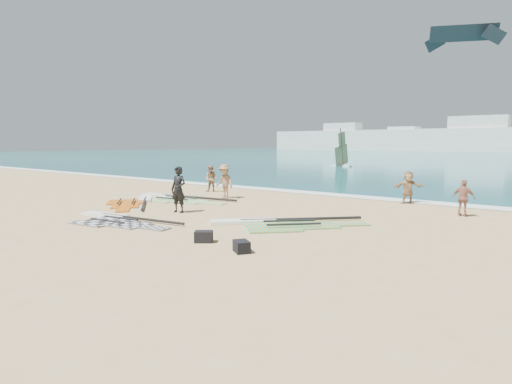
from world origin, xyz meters
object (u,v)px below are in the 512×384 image
Objects in this scene: rig_red at (135,202)px; gear_bag_near at (204,237)px; person_wetsuit at (178,190)px; beachgoer_left at (211,179)px; gear_bag_far at (242,247)px; beachgoer_back at (464,198)px; rig_orange at (276,223)px; rig_grey at (114,220)px; rig_green at (175,198)px; beachgoer_mid at (225,181)px; beachgoer_right at (408,187)px.

gear_bag_near reaches higher than rig_red.
person_wetsuit is (-4.86, 3.32, 0.84)m from gear_bag_near.
rig_red is 2.76× the size of beachgoer_left.
gear_bag_far is 10.71m from beachgoer_back.
beachgoer_back is at bearing -17.42° from beachgoer_left.
rig_orange is 2.55× the size of person_wetsuit.
rig_red is 2.25× the size of person_wetsuit.
rig_grey is 3.10m from person_wetsuit.
rig_green is 12.04m from gear_bag_far.
beachgoer_mid is at bearing 90.83° from rig_grey.
rig_grey is 14.15m from beachgoer_back.
beachgoer_right is (1.94, 8.57, 0.77)m from rig_orange.
person_wetsuit reaches higher than beachgoer_left.
rig_orange is at bearing 36.99° from rig_red.
beachgoer_back is at bearing 33.82° from rig_grey.
rig_red is 2.43× the size of beachgoer_mid.
beachgoer_back reaches higher than rig_grey.
beachgoer_right is at bearing 30.65° from rig_orange.
rig_green is (-3.15, 5.82, 0.00)m from rig_grey.
rig_grey is 6.61m from rig_green.
rig_red is (-9.08, 0.37, -0.00)m from rig_orange.
beachgoer_left reaches higher than rig_green.
person_wetsuit is (0.46, 2.92, 0.96)m from rig_grey.
rig_grey is 3.23× the size of beachgoer_left.
gear_bag_far reaches higher than rig_red.
gear_bag_near is 1.72m from gear_bag_far.
rig_green is 3.81× the size of beachgoer_left.
gear_bag_near is 1.00× the size of gear_bag_far.
person_wetsuit reaches higher than beachgoer_right.
person_wetsuit is 1.23× the size of beachgoer_left.
gear_bag_far is at bearing -37.66° from person_wetsuit.
beachgoer_back is at bearing 24.05° from person_wetsuit.
rig_red is at bearing -177.15° from beachgoer_right.
beachgoer_right is (6.92, 8.92, -0.18)m from person_wetsuit.
rig_green is 12.16m from beachgoer_right.
beachgoer_left is 11.59m from beachgoer_right.
beachgoer_left is at bearing 133.16° from gear_bag_near.
rig_orange is 9.44× the size of gear_bag_near.
rig_red is 8.35× the size of gear_bag_far.
rig_orange is at bearing 88.12° from gear_bag_near.
rig_grey is 6.35m from rig_orange.
beachgoer_back reaches higher than gear_bag_near.
rig_red is 4.85m from beachgoer_mid.
rig_green is at bearing -129.75° from beachgoer_mid.
rig_orange reaches higher than rig_red.
rig_orange is (8.59, -2.55, -0.00)m from rig_green.
beachgoer_right reaches higher than gear_bag_far.
rig_orange is 3.35× the size of beachgoer_back.
rig_red is at bearing 126.50° from rig_grey.
gear_bag_near is at bearing -64.26° from beachgoer_left.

